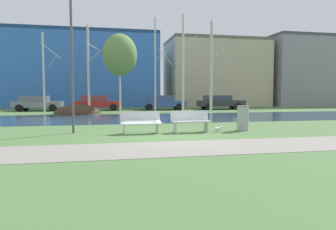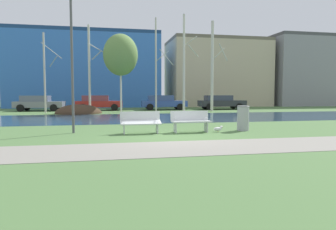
# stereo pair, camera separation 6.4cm
# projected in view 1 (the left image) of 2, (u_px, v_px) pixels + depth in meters

# --- Properties ---
(ground_plane) EXTENTS (120.00, 120.00, 0.00)m
(ground_plane) POSITION_uv_depth(u_px,v_px,m) (141.00, 117.00, 20.97)
(ground_plane) COLOR #4C703D
(paved_path_strip) EXTENTS (60.00, 2.47, 0.01)m
(paved_path_strip) POSITION_uv_depth(u_px,v_px,m) (189.00, 148.00, 8.85)
(paved_path_strip) COLOR gray
(paved_path_strip) RESTS_ON ground
(river_band) EXTENTS (80.00, 8.01, 0.01)m
(river_band) POSITION_uv_depth(u_px,v_px,m) (143.00, 118.00, 19.87)
(river_band) COLOR #284256
(river_band) RESTS_ON ground
(soil_mound) EXTENTS (3.67, 3.31, 1.46)m
(soil_mound) POSITION_uv_depth(u_px,v_px,m) (78.00, 113.00, 24.28)
(soil_mound) COLOR #423021
(soil_mound) RESTS_ON ground
(bench_left) EXTENTS (1.60, 0.57, 0.87)m
(bench_left) POSITION_uv_depth(u_px,v_px,m) (141.00, 122.00, 12.01)
(bench_left) COLOR silver
(bench_left) RESTS_ON ground
(bench_right) EXTENTS (1.60, 0.57, 0.87)m
(bench_right) POSITION_uv_depth(u_px,v_px,m) (190.00, 121.00, 12.42)
(bench_right) COLOR silver
(bench_right) RESTS_ON ground
(trash_bin) EXTENTS (0.52, 0.52, 1.07)m
(trash_bin) POSITION_uv_depth(u_px,v_px,m) (243.00, 118.00, 12.98)
(trash_bin) COLOR #999B9E
(trash_bin) RESTS_ON ground
(seagull) EXTENTS (0.43, 0.16, 0.26)m
(seagull) POSITION_uv_depth(u_px,v_px,m) (218.00, 129.00, 12.55)
(seagull) COLOR white
(seagull) RESTS_ON ground
(streetlamp) EXTENTS (0.32, 0.32, 5.56)m
(streetlamp) POSITION_uv_depth(u_px,v_px,m) (71.00, 40.00, 11.92)
(streetlamp) COLOR #4C4C51
(streetlamp) RESTS_ON ground
(birch_far_left) EXTENTS (1.50, 2.46, 6.56)m
(birch_far_left) POSITION_uv_depth(u_px,v_px,m) (44.00, 72.00, 24.77)
(birch_far_left) COLOR #BCB7A8
(birch_far_left) RESTS_ON ground
(birch_left) EXTENTS (1.29, 2.15, 7.24)m
(birch_left) POSITION_uv_depth(u_px,v_px,m) (89.00, 68.00, 25.04)
(birch_left) COLOR beige
(birch_left) RESTS_ON ground
(birch_center_left) EXTENTS (2.92, 2.92, 6.62)m
(birch_center_left) POSITION_uv_depth(u_px,v_px,m) (120.00, 55.00, 25.61)
(birch_center_left) COLOR beige
(birch_center_left) RESTS_ON ground
(birch_center) EXTENTS (1.52, 2.51, 8.00)m
(birch_center) POSITION_uv_depth(u_px,v_px,m) (156.00, 65.00, 25.79)
(birch_center) COLOR #BCB7A8
(birch_center) RESTS_ON ground
(birch_center_right) EXTENTS (1.39, 2.41, 8.41)m
(birch_center_right) POSITION_uv_depth(u_px,v_px,m) (183.00, 63.00, 26.26)
(birch_center_right) COLOR beige
(birch_center_right) RESTS_ON ground
(birch_right) EXTENTS (1.54, 2.52, 8.10)m
(birch_right) POSITION_uv_depth(u_px,v_px,m) (212.00, 66.00, 27.44)
(birch_right) COLOR beige
(birch_right) RESTS_ON ground
(parked_van_nearest_grey) EXTENTS (4.34, 2.21, 1.41)m
(parked_van_nearest_grey) POSITION_uv_depth(u_px,v_px,m) (37.00, 103.00, 27.69)
(parked_van_nearest_grey) COLOR slate
(parked_van_nearest_grey) RESTS_ON ground
(parked_sedan_second_red) EXTENTS (4.37, 2.11, 1.42)m
(parked_sedan_second_red) POSITION_uv_depth(u_px,v_px,m) (97.00, 102.00, 28.66)
(parked_sedan_second_red) COLOR maroon
(parked_sedan_second_red) RESTS_ON ground
(parked_hatch_third_blue) EXTENTS (4.46, 2.15, 1.42)m
(parked_hatch_third_blue) POSITION_uv_depth(u_px,v_px,m) (162.00, 102.00, 29.69)
(parked_hatch_third_blue) COLOR #2D4793
(parked_hatch_third_blue) RESTS_ON ground
(parked_wagon_fourth_dark) EXTENTS (4.71, 2.14, 1.42)m
(parked_wagon_fourth_dark) POSITION_uv_depth(u_px,v_px,m) (220.00, 102.00, 30.60)
(parked_wagon_fourth_dark) COLOR #282B30
(parked_wagon_fourth_dark) RESTS_ON ground
(building_blue_store) EXTENTS (17.30, 6.40, 8.88)m
(building_blue_store) POSITION_uv_depth(u_px,v_px,m) (85.00, 70.00, 36.50)
(building_blue_store) COLOR #3870C6
(building_blue_store) RESTS_ON ground
(building_beige_block) EXTENTS (12.39, 7.51, 8.49)m
(building_beige_block) POSITION_uv_depth(u_px,v_px,m) (215.00, 73.00, 39.68)
(building_beige_block) COLOR #BCAD8E
(building_beige_block) RESTS_ON ground
(building_grey_warehouse) EXTENTS (13.15, 7.64, 9.13)m
(building_grey_warehouse) POSITION_uv_depth(u_px,v_px,m) (309.00, 72.00, 41.67)
(building_grey_warehouse) COLOR gray
(building_grey_warehouse) RESTS_ON ground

